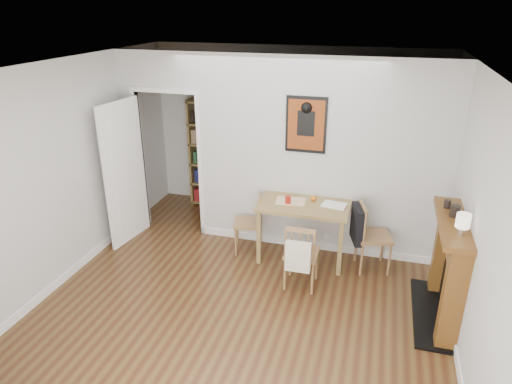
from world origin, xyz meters
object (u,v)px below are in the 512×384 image
(dining_table, at_px, (304,210))
(notebook, at_px, (334,205))
(chair_front, at_px, (301,254))
(mantel_lamp, at_px, (463,222))
(bookshelf, at_px, (213,154))
(chair_left, at_px, (248,223))
(fireplace, at_px, (450,267))
(chair_right, at_px, (372,236))
(orange_fruit, at_px, (313,198))
(ceramic_jar_b, at_px, (447,204))
(red_glass, at_px, (288,200))
(ceramic_jar_a, at_px, (455,211))

(dining_table, xyz_separation_m, notebook, (0.38, 0.02, 0.10))
(chair_front, xyz_separation_m, mantel_lamp, (1.58, -0.47, 0.86))
(bookshelf, bearing_deg, chair_left, -53.36)
(chair_front, bearing_deg, fireplace, -5.87)
(chair_front, height_order, mantel_lamp, mantel_lamp)
(chair_right, height_order, chair_front, chair_right)
(chair_front, height_order, orange_fruit, orange_fruit)
(dining_table, bearing_deg, mantel_lamp, -33.91)
(ceramic_jar_b, bearing_deg, red_glass, 165.93)
(chair_left, distance_m, ceramic_jar_b, 2.54)
(bookshelf, relative_size, orange_fruit, 25.17)
(chair_right, distance_m, orange_fruit, 0.88)
(fireplace, distance_m, notebook, 1.58)
(chair_front, height_order, notebook, chair_front)
(chair_left, xyz_separation_m, chair_right, (1.64, -0.02, 0.05))
(mantel_lamp, bearing_deg, notebook, 138.49)
(chair_left, height_order, ceramic_jar_b, ceramic_jar_b)
(dining_table, relative_size, ceramic_jar_b, 13.19)
(red_glass, relative_size, ceramic_jar_b, 1.10)
(dining_table, distance_m, ceramic_jar_a, 1.89)
(dining_table, xyz_separation_m, chair_left, (-0.75, -0.02, -0.29))
(ceramic_jar_a, bearing_deg, orange_fruit, 152.22)
(fireplace, bearing_deg, orange_fruit, 150.06)
(dining_table, height_order, orange_fruit, orange_fruit)
(ceramic_jar_b, bearing_deg, notebook, 156.15)
(bookshelf, bearing_deg, dining_table, -37.06)
(chair_right, bearing_deg, fireplace, -44.24)
(chair_front, height_order, fireplace, fireplace)
(bookshelf, relative_size, red_glass, 18.30)
(chair_right, relative_size, red_glass, 9.20)
(red_glass, bearing_deg, notebook, 8.95)
(chair_front, distance_m, notebook, 0.83)
(dining_table, distance_m, bookshelf, 2.21)
(chair_right, bearing_deg, chair_left, 179.41)
(fireplace, relative_size, orange_fruit, 17.69)
(notebook, bearing_deg, bookshelf, 148.59)
(chair_left, distance_m, red_glass, 0.70)
(bookshelf, xyz_separation_m, orange_fruit, (1.85, -1.23, -0.05))
(chair_left, height_order, chair_right, chair_right)
(bookshelf, height_order, ceramic_jar_b, bookshelf)
(chair_front, relative_size, mantel_lamp, 4.01)
(notebook, relative_size, ceramic_jar_a, 2.45)
(mantel_lamp, height_order, ceramic_jar_a, mantel_lamp)
(chair_front, xyz_separation_m, ceramic_jar_a, (1.56, -0.07, 0.79))
(chair_left, distance_m, ceramic_jar_a, 2.64)
(chair_right, height_order, ceramic_jar_a, ceramic_jar_a)
(bookshelf, height_order, red_glass, bookshelf)
(chair_right, height_order, mantel_lamp, mantel_lamp)
(chair_left, xyz_separation_m, mantel_lamp, (2.43, -1.11, 0.88))
(mantel_lamp, bearing_deg, ceramic_jar_b, 96.39)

